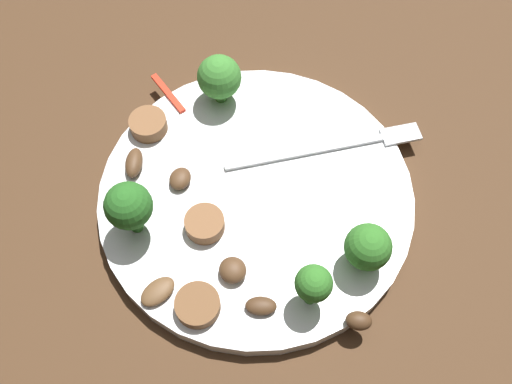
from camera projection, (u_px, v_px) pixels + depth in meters
ground_plane at (256, 201)px, 0.50m from camera, size 1.40×1.40×0.00m
plate at (256, 196)px, 0.49m from camera, size 0.27×0.27×0.02m
fork at (339, 146)px, 0.51m from camera, size 0.18×0.06×0.00m
broccoli_floret_0 at (368, 247)px, 0.43m from camera, size 0.04×0.04×0.05m
broccoli_floret_1 at (313, 284)px, 0.41m from camera, size 0.03×0.03×0.05m
broccoli_floret_2 at (219, 78)px, 0.51m from camera, size 0.04×0.04×0.05m
broccoli_floret_3 at (129, 207)px, 0.44m from camera, size 0.04×0.04×0.06m
sausage_slice_0 at (198, 305)px, 0.43m from camera, size 0.04×0.04×0.01m
sausage_slice_1 at (205, 224)px, 0.46m from camera, size 0.05×0.05×0.01m
sausage_slice_2 at (148, 124)px, 0.51m from camera, size 0.05×0.05×0.01m
mushroom_0 at (134, 163)px, 0.49m from camera, size 0.02×0.03×0.01m
mushroom_1 at (158, 292)px, 0.44m from camera, size 0.03×0.03×0.01m
mushroom_2 at (180, 179)px, 0.49m from camera, size 0.02×0.03×0.01m
mushroom_3 at (233, 270)px, 0.44m from camera, size 0.03×0.03×0.01m
mushroom_4 at (359, 321)px, 0.43m from camera, size 0.02×0.02×0.01m
mushroom_5 at (261, 306)px, 0.43m from camera, size 0.02×0.02×0.01m
pepper_strip_0 at (168, 93)px, 0.54m from camera, size 0.04×0.04×0.00m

